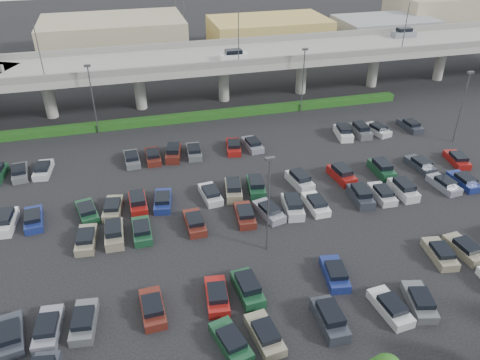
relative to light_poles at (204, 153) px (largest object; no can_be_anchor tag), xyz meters
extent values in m
plane|color=black|center=(4.13, -2.00, -6.24)|extent=(280.00, 280.00, 0.00)
cube|color=gray|center=(4.13, 30.00, 1.01)|extent=(150.00, 13.00, 1.10)
cube|color=slate|center=(4.13, 23.75, 2.06)|extent=(150.00, 0.50, 1.00)
cube|color=slate|center=(4.13, 36.25, 2.06)|extent=(150.00, 0.50, 1.00)
cylinder|color=gray|center=(-18.88, 30.00, -2.89)|extent=(1.80, 1.80, 6.70)
cube|color=slate|center=(-18.88, 30.00, 0.26)|extent=(2.60, 9.75, 0.50)
cylinder|color=gray|center=(-4.87, 30.00, -2.89)|extent=(1.80, 1.80, 6.70)
cube|color=slate|center=(-4.87, 30.00, 0.26)|extent=(2.60, 9.75, 0.50)
cylinder|color=gray|center=(9.12, 30.00, -2.89)|extent=(1.80, 1.80, 6.70)
cube|color=slate|center=(9.12, 30.00, 0.26)|extent=(2.60, 9.75, 0.50)
cylinder|color=gray|center=(23.12, 30.00, -2.89)|extent=(1.80, 1.80, 6.70)
cube|color=slate|center=(23.12, 30.00, 0.26)|extent=(2.60, 9.75, 0.50)
cylinder|color=gray|center=(37.12, 30.00, -2.89)|extent=(1.80, 1.80, 6.70)
cube|color=slate|center=(37.12, 30.00, 0.26)|extent=(2.60, 9.75, 0.50)
cylinder|color=gray|center=(51.12, 30.00, -2.89)|extent=(1.80, 1.80, 6.70)
cube|color=slate|center=(51.12, 30.00, 0.26)|extent=(2.60, 9.75, 0.50)
cube|color=white|center=(10.12, 27.00, 2.09)|extent=(4.40, 1.82, 1.05)
cube|color=black|center=(10.12, 27.00, 2.91)|extent=(2.60, 1.60, 0.65)
cube|color=slate|center=(44.12, 33.00, 2.09)|extent=(4.40, 1.82, 1.05)
cube|color=black|center=(44.12, 33.00, 2.91)|extent=(2.60, 1.60, 0.65)
cylinder|color=#45464A|center=(-17.88, 23.90, 5.56)|extent=(0.14, 0.14, 8.00)
cylinder|color=#45464A|center=(10.12, 23.90, 5.56)|extent=(0.14, 0.14, 8.00)
cylinder|color=#45464A|center=(38.12, 23.90, 5.56)|extent=(0.14, 0.14, 8.00)
cube|color=#134214|center=(4.13, 23.00, -5.69)|extent=(66.00, 1.60, 1.10)
cube|color=#174027|center=(-2.12, -20.50, -5.83)|extent=(2.81, 4.71, 0.82)
cube|color=black|center=(-2.12, -20.69, -5.20)|extent=(2.10, 2.61, 0.50)
cube|color=gray|center=(0.63, -20.50, -5.83)|extent=(2.32, 4.58, 0.82)
cube|color=black|center=(0.63, -20.70, -5.20)|extent=(1.86, 2.47, 0.50)
cube|color=#2C2F39|center=(6.13, -20.50, -5.71)|extent=(1.93, 4.44, 1.05)
cube|color=black|center=(6.13, -20.50, -4.89)|extent=(1.66, 2.64, 0.65)
cube|color=silver|center=(11.62, -20.50, -5.83)|extent=(2.22, 4.55, 0.82)
cube|color=black|center=(11.62, -20.70, -5.20)|extent=(1.81, 2.44, 0.50)
cube|color=#54575B|center=(14.38, -20.50, -5.83)|extent=(2.78, 4.70, 0.82)
cube|color=black|center=(14.38, -20.69, -5.20)|extent=(2.09, 2.61, 0.50)
cube|color=#2C2F39|center=(-18.62, -15.50, -5.83)|extent=(2.49, 4.63, 0.82)
cube|color=black|center=(-18.62, -15.70, -5.20)|extent=(1.94, 2.52, 0.50)
cube|color=slate|center=(-15.88, -15.50, -5.83)|extent=(2.24, 4.56, 0.82)
cube|color=black|center=(-15.88, -15.70, -5.20)|extent=(1.82, 2.44, 0.50)
cube|color=#54575B|center=(-13.12, -15.50, -5.83)|extent=(2.34, 4.59, 0.82)
cube|color=black|center=(-13.12, -15.70, -5.20)|extent=(1.87, 2.48, 0.50)
cube|color=#531D16|center=(-7.62, -15.50, -5.83)|extent=(1.99, 4.47, 0.82)
cube|color=black|center=(-7.62, -15.70, -5.20)|extent=(1.69, 2.36, 0.50)
cube|color=maroon|center=(-2.12, -15.50, -5.83)|extent=(2.29, 4.57, 0.82)
cube|color=black|center=(-2.12, -15.70, -5.20)|extent=(1.84, 2.46, 0.50)
cube|color=#174027|center=(0.63, -15.50, -5.71)|extent=(2.14, 4.52, 1.05)
cube|color=black|center=(0.63, -15.50, -4.89)|extent=(1.79, 2.71, 0.65)
cube|color=navy|center=(8.88, -15.50, -5.83)|extent=(2.50, 4.63, 0.82)
cube|color=black|center=(8.88, -15.70, -5.20)|extent=(1.95, 2.53, 0.50)
cube|color=gray|center=(19.88, -15.50, -5.83)|extent=(2.39, 4.60, 0.82)
cube|color=black|center=(19.88, -15.70, -5.20)|extent=(1.89, 2.49, 0.50)
cube|color=gray|center=(22.62, -15.50, -5.83)|extent=(2.18, 4.54, 0.82)
cube|color=black|center=(22.62, -15.70, -5.20)|extent=(1.79, 2.42, 0.50)
cube|color=gray|center=(-13.12, -4.50, -5.83)|extent=(2.25, 4.56, 0.82)
cube|color=black|center=(-13.12, -4.70, -5.20)|extent=(1.82, 2.45, 0.50)
cube|color=gray|center=(-10.38, -4.50, -5.71)|extent=(1.90, 4.43, 1.05)
cube|color=black|center=(-10.38, -4.50, -4.89)|extent=(1.65, 2.63, 0.65)
cube|color=#174027|center=(-7.62, -4.50, -5.83)|extent=(1.83, 4.41, 0.82)
cube|color=black|center=(-7.62, -4.70, -5.20)|extent=(1.61, 2.30, 0.50)
cube|color=#531D16|center=(-2.12, -4.50, -5.83)|extent=(1.92, 4.44, 0.82)
cube|color=black|center=(-2.12, -4.70, -5.20)|extent=(1.65, 2.33, 0.50)
cube|color=#531D16|center=(3.38, -4.50, -5.83)|extent=(2.24, 4.56, 0.82)
cube|color=black|center=(3.38, -4.70, -5.20)|extent=(1.82, 2.44, 0.50)
cube|color=slate|center=(6.13, -4.50, -5.83)|extent=(2.81, 4.71, 0.82)
cube|color=black|center=(6.13, -4.69, -5.20)|extent=(2.10, 2.61, 0.50)
cube|color=#B8B8BD|center=(8.88, -4.50, -5.71)|extent=(2.42, 4.61, 1.05)
cube|color=black|center=(8.88, -4.50, -4.89)|extent=(1.95, 2.80, 0.65)
cube|color=white|center=(11.62, -4.50, -5.83)|extent=(1.86, 4.42, 0.82)
cube|color=black|center=(11.62, -4.70, -5.20)|extent=(1.62, 2.31, 0.50)
cube|color=#2C2F39|center=(17.12, -4.50, -5.71)|extent=(2.23, 4.55, 1.05)
cube|color=black|center=(17.12, -4.50, -4.89)|extent=(1.84, 2.74, 0.65)
cube|color=#B8B8BD|center=(19.88, -4.50, -5.83)|extent=(2.06, 4.49, 0.82)
cube|color=black|center=(19.88, -4.70, -5.20)|extent=(1.73, 2.38, 0.50)
cube|color=silver|center=(22.62, -4.50, -5.71)|extent=(1.83, 4.40, 1.05)
cube|color=black|center=(22.62, -4.50, -4.89)|extent=(1.61, 2.60, 0.65)
cube|color=slate|center=(28.12, -4.50, -5.83)|extent=(2.26, 4.56, 0.82)
cube|color=black|center=(28.12, -4.70, -5.20)|extent=(1.83, 2.45, 0.50)
cube|color=navy|center=(30.88, -4.50, -5.83)|extent=(1.94, 4.45, 0.82)
cube|color=black|center=(30.88, -4.70, -5.20)|extent=(1.66, 2.34, 0.50)
cube|color=white|center=(-21.38, 0.50, -5.71)|extent=(2.16, 4.53, 1.05)
cube|color=black|center=(-21.38, 0.50, -4.89)|extent=(1.80, 2.72, 0.65)
cube|color=navy|center=(-18.62, 0.50, -5.83)|extent=(2.26, 4.56, 0.82)
cube|color=black|center=(-18.62, 0.30, -5.20)|extent=(1.83, 2.45, 0.50)
cube|color=#174027|center=(-13.12, 0.50, -5.83)|extent=(2.71, 4.69, 0.82)
cube|color=black|center=(-13.12, 0.30, -5.20)|extent=(2.05, 2.59, 0.50)
cube|color=gray|center=(-10.38, 0.50, -5.83)|extent=(2.52, 4.64, 0.82)
cube|color=black|center=(-10.38, 0.30, -5.20)|extent=(1.96, 2.53, 0.50)
cube|color=maroon|center=(-7.62, 0.50, -5.71)|extent=(1.91, 4.44, 1.05)
cube|color=black|center=(-7.62, 0.50, -4.89)|extent=(1.65, 2.63, 0.65)
cube|color=navy|center=(-4.87, 0.50, -5.83)|extent=(2.52, 4.64, 0.82)
cube|color=black|center=(-4.87, 0.30, -5.20)|extent=(1.96, 2.53, 0.50)
cube|color=#B8B8BD|center=(0.63, 0.50, -5.83)|extent=(2.23, 4.55, 0.82)
cube|color=black|center=(0.63, 0.30, -5.20)|extent=(1.81, 2.44, 0.50)
cube|color=gray|center=(3.38, 0.50, -5.71)|extent=(2.56, 4.65, 1.05)
cube|color=black|center=(3.38, 0.50, -4.89)|extent=(2.03, 2.84, 0.65)
cube|color=#174027|center=(6.13, 0.50, -5.71)|extent=(2.47, 4.63, 1.05)
cube|color=black|center=(6.13, 0.50, -4.89)|extent=(1.98, 2.81, 0.65)
cube|color=#B8B8BD|center=(11.62, 0.50, -5.71)|extent=(2.40, 4.61, 1.05)
cube|color=black|center=(11.62, 0.50, -4.89)|extent=(1.94, 2.79, 0.65)
cube|color=maroon|center=(17.12, 0.50, -5.71)|extent=(2.27, 4.57, 1.05)
cube|color=black|center=(17.12, 0.50, -4.89)|extent=(1.86, 2.75, 0.65)
cube|color=#174027|center=(22.62, 0.50, -5.71)|extent=(1.93, 4.45, 1.05)
cube|color=black|center=(22.62, 0.50, -4.89)|extent=(1.67, 2.64, 0.65)
cube|color=#2C2F39|center=(28.12, 0.50, -5.83)|extent=(2.21, 4.55, 0.82)
cube|color=black|center=(28.12, 0.30, -5.20)|extent=(1.81, 2.44, 0.50)
cube|color=maroon|center=(33.62, 0.50, -5.83)|extent=(2.54, 4.65, 0.82)
cube|color=black|center=(33.62, 0.30, -5.20)|extent=(1.97, 2.54, 0.50)
cube|color=#54575B|center=(-21.38, 11.50, -5.83)|extent=(2.33, 4.58, 0.82)
cube|color=black|center=(-21.38, 11.30, -5.20)|extent=(1.86, 2.47, 0.50)
cube|color=silver|center=(-18.62, 11.50, -5.83)|extent=(2.28, 4.57, 0.82)
cube|color=black|center=(-18.62, 11.30, -5.20)|extent=(1.84, 2.46, 0.50)
cube|color=#54575B|center=(-7.62, 11.50, -5.83)|extent=(2.03, 4.48, 0.82)
cube|color=black|center=(-7.62, 11.30, -5.20)|extent=(1.71, 2.37, 0.50)
cube|color=#531D16|center=(-4.87, 11.50, -5.83)|extent=(1.84, 4.41, 0.82)
cube|color=black|center=(-4.87, 11.30, -5.20)|extent=(1.61, 2.31, 0.50)
cube|color=#531D16|center=(-2.12, 11.50, -5.71)|extent=(2.74, 4.69, 1.05)
cube|color=black|center=(-2.12, 11.50, -4.89)|extent=(2.13, 2.89, 0.65)
cube|color=#54575B|center=(0.63, 11.50, -5.83)|extent=(2.14, 4.52, 0.82)
cube|color=black|center=(0.63, 11.30, -5.20)|extent=(1.77, 2.41, 0.50)
cube|color=maroon|center=(6.13, 11.50, -5.83)|extent=(2.57, 4.65, 0.82)
cube|color=black|center=(6.13, 11.30, -5.20)|extent=(1.98, 2.55, 0.50)
cube|color=slate|center=(8.88, 11.50, -5.83)|extent=(2.20, 4.54, 0.82)
cube|color=black|center=(8.88, 11.30, -5.20)|extent=(1.80, 2.43, 0.50)
cube|color=white|center=(22.62, 11.50, -5.71)|extent=(2.51, 4.64, 1.05)
cube|color=black|center=(22.62, 11.50, -4.89)|extent=(2.00, 2.83, 0.65)
cube|color=#54575B|center=(25.38, 11.50, -5.71)|extent=(1.96, 4.46, 1.05)
cube|color=black|center=(25.38, 11.50, -4.89)|extent=(1.68, 2.65, 0.65)
cube|color=#B8B8BD|center=(28.12, 11.50, -5.83)|extent=(2.70, 4.68, 0.82)
cube|color=black|center=(28.12, 11.30, -5.20)|extent=(2.05, 2.58, 0.50)
cube|color=#2C2F39|center=(33.62, 11.50, -5.83)|extent=(2.04, 4.48, 0.82)
cube|color=black|center=(33.62, 11.30, -5.20)|extent=(1.71, 2.38, 0.50)
cylinder|color=#45464A|center=(37.12, 6.00, -1.24)|extent=(0.18, 0.18, 10.00)
cube|color=#45464A|center=(37.12, 6.00, 3.91)|extent=(0.90, 0.38, 0.30)
cylinder|color=#45464A|center=(-11.88, 22.00, -1.24)|extent=(0.18, 0.18, 10.00)
cube|color=#45464A|center=(-11.88, 22.00, 3.91)|extent=(0.90, 0.38, 0.30)
cylinder|color=#45464A|center=(20.12, 22.00, -1.24)|extent=(0.18, 0.18, 10.00)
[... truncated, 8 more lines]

